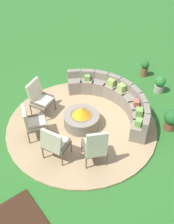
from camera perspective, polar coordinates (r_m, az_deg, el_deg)
ground_plane at (r=7.90m, az=-1.15°, el=-3.03°), size 24.00×24.00×0.00m
patio_circle at (r=7.88m, az=-1.15°, el=-2.88°), size 4.42×4.42×0.06m
fire_pit at (r=7.69m, az=-1.18°, el=-1.37°), size 1.04×1.04×0.66m
curved_stone_bench at (r=8.35m, az=6.06°, el=2.97°), size 3.46×1.40×0.74m
lounge_chair_front_left at (r=8.05m, az=-10.22°, el=3.09°), size 0.76×0.78×1.11m
lounge_chair_front_right at (r=7.31m, az=-11.66°, el=-2.04°), size 0.71×0.74×1.05m
lounge_chair_back_left at (r=6.66m, az=-7.03°, el=-6.64°), size 0.78×0.76×1.07m
lounge_chair_back_right at (r=6.51m, az=1.77°, el=-7.41°), size 0.77×0.76×1.14m
potted_plant_0 at (r=10.05m, az=12.32°, el=9.28°), size 0.30×0.30×0.62m
potted_plant_1 at (r=7.94m, az=17.70°, el=-1.51°), size 0.44×0.44×0.67m
potted_plant_2 at (r=9.32m, az=15.40°, el=5.87°), size 0.36×0.36×0.61m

